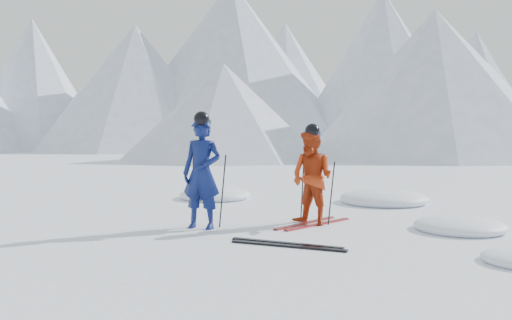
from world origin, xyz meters
The scene contains 12 objects.
ground centered at (0.00, 0.00, 0.00)m, with size 160.00×160.00×0.00m, color white.
skier_blue centered at (-2.30, -0.70, 0.92)m, with size 0.67×0.44×1.85m, color #0D1850.
skier_red centered at (-0.85, 0.55, 0.82)m, with size 0.80×0.62×1.65m, color #B0310E.
pole_blue_left centered at (-2.60, -0.55, 0.62)m, with size 0.02×0.02×1.23m, color black.
pole_blue_right centered at (-2.05, -0.45, 0.62)m, with size 0.02×0.02×1.23m, color black.
pole_red_left centered at (-1.15, 0.80, 0.55)m, with size 0.02×0.02×1.10m, color black.
pole_red_right centered at (-0.55, 0.70, 0.55)m, with size 0.02×0.02×1.10m, color black.
ski_worn_left centered at (-0.97, 0.55, 0.01)m, with size 0.09×1.70×0.03m, color black.
ski_worn_right centered at (-0.73, 0.55, 0.01)m, with size 0.09×1.70×0.03m, color black.
ski_loose_a centered at (-0.50, -1.16, 0.01)m, with size 0.09×1.70×0.03m, color black.
ski_loose_b centered at (-0.40, -1.31, 0.01)m, with size 0.09×1.70×0.03m, color black.
snow_lumps centered at (-1.12, 2.79, 0.00)m, with size 8.29×6.15×0.44m.
Camera 1 is at (2.92, -8.06, 1.62)m, focal length 38.00 mm.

